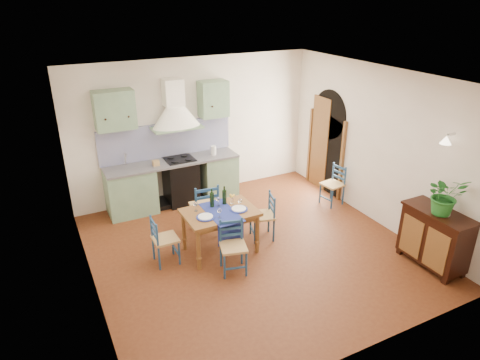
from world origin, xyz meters
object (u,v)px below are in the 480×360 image
object	(u,v)px
chair_near	(233,246)
sideboard	(435,236)
potted_plant	(445,195)
dining_table	(220,216)

from	to	relation	value
chair_near	sideboard	size ratio (longest dim) A/B	0.78
sideboard	potted_plant	size ratio (longest dim) A/B	1.76
chair_near	potted_plant	world-z (taller)	potted_plant
sideboard	potted_plant	distance (m)	0.73
dining_table	potted_plant	world-z (taller)	potted_plant
sideboard	potted_plant	bearing A→B (deg)	-118.79
dining_table	sideboard	size ratio (longest dim) A/B	1.10
dining_table	potted_plant	size ratio (longest dim) A/B	1.94
potted_plant	dining_table	bearing A→B (deg)	145.29
chair_near	sideboard	world-z (taller)	sideboard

